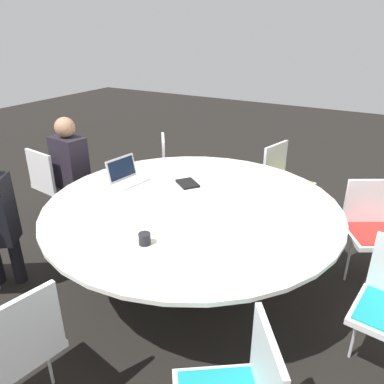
% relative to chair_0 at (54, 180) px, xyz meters
% --- Properties ---
extents(ground_plane, '(16.00, 16.00, 0.00)m').
position_rel_chair_0_xyz_m(ground_plane, '(0.17, 1.80, -0.51)').
color(ground_plane, black).
extents(conference_table, '(2.30, 2.30, 0.74)m').
position_rel_chair_0_xyz_m(conference_table, '(0.17, 1.80, 0.15)').
color(conference_table, '#333333').
rests_on(conference_table, ground_plane).
extents(chair_0, '(0.47, 0.49, 0.86)m').
position_rel_chair_0_xyz_m(chair_0, '(0.00, 0.00, 0.00)').
color(chair_0, silver).
rests_on(chair_0, ground_plane).
extents(chair_2, '(0.51, 0.49, 0.86)m').
position_rel_chair_0_xyz_m(chair_2, '(1.67, 1.58, 0.00)').
color(chair_2, silver).
rests_on(chair_2, ground_plane).
extents(chair_5, '(0.59, 0.59, 0.86)m').
position_rel_chair_0_xyz_m(chair_5, '(-0.65, 3.06, 0.00)').
color(chair_5, silver).
rests_on(chair_5, ground_plane).
extents(chair_6, '(0.53, 0.52, 0.86)m').
position_rel_chair_0_xyz_m(chair_6, '(-1.30, 2.10, 0.00)').
color(chair_6, silver).
rests_on(chair_6, ground_plane).
extents(chair_7, '(0.60, 0.60, 0.86)m').
position_rel_chair_0_xyz_m(chair_7, '(-1.02, 0.88, 0.00)').
color(chair_7, silver).
rests_on(chair_7, ground_plane).
extents(person_0, '(0.29, 0.39, 1.21)m').
position_rel_chair_0_xyz_m(person_0, '(-0.05, 0.25, 0.19)').
color(person_0, '#231E28').
rests_on(person_0, ground_plane).
extents(laptop, '(0.35, 0.26, 0.21)m').
position_rel_chair_0_xyz_m(laptop, '(0.08, 1.07, 0.29)').
color(laptop, silver).
rests_on(laptop, conference_table).
extents(spiral_notebook, '(0.25, 0.26, 0.02)m').
position_rel_chair_0_xyz_m(spiral_notebook, '(-0.14, 1.57, 0.24)').
color(spiral_notebook, black).
rests_on(spiral_notebook, conference_table).
extents(coffee_cup, '(0.08, 0.08, 0.08)m').
position_rel_chair_0_xyz_m(coffee_cup, '(0.83, 1.83, 0.27)').
color(coffee_cup, black).
rests_on(coffee_cup, conference_table).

